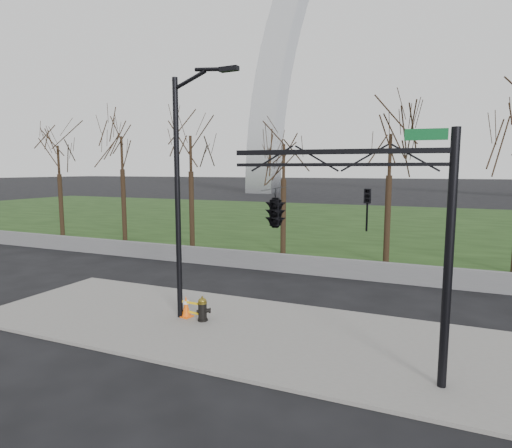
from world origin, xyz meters
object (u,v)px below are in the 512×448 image
at_px(traffic_cone, 186,306).
at_px(fire_hydrant, 203,309).
at_px(traffic_signal_mast, 306,209).
at_px(street_light, 183,182).

bearing_deg(traffic_cone, fire_hydrant, -7.83).
relative_size(traffic_cone, traffic_signal_mast, 0.12).
bearing_deg(traffic_signal_mast, fire_hydrant, 148.91).
bearing_deg(fire_hydrant, street_light, 155.36).
height_order(fire_hydrant, traffic_cone, fire_hydrant).
bearing_deg(street_light, traffic_signal_mast, -18.45).
distance_m(fire_hydrant, traffic_signal_mast, 5.80).
distance_m(street_light, traffic_signal_mast, 5.15).
bearing_deg(street_light, fire_hydrant, 2.51).
height_order(fire_hydrant, traffic_signal_mast, traffic_signal_mast).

